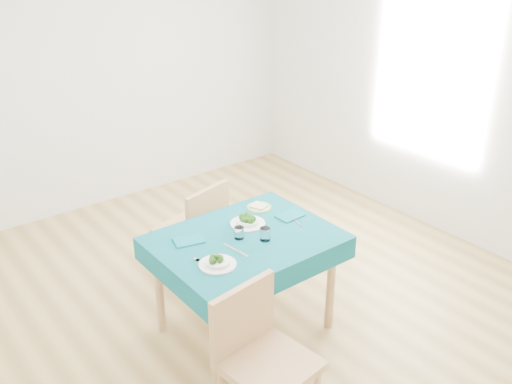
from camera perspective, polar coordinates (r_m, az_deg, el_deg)
room_shell at (r=4.08m, az=-0.00°, el=6.35°), size 4.02×4.52×2.73m
table at (r=4.04m, az=-1.06°, el=-9.23°), size 1.19×0.91×0.76m
chair_near at (r=3.23m, az=1.41°, el=-14.79°), size 0.53×0.57×1.17m
chair_far at (r=4.58m, az=-6.71°, el=-2.21°), size 0.56×0.60×1.14m
bowl_near at (r=3.53m, az=-3.88°, el=-6.84°), size 0.23×0.23×0.07m
bowl_far at (r=3.98m, az=-0.84°, el=-2.78°), size 0.25×0.25×0.07m
fork_near at (r=3.55m, az=-4.89°, el=-7.29°), size 0.07×0.20×0.00m
knife_near at (r=3.69m, az=-2.06°, el=-5.81°), size 0.05×0.23×0.00m
fork_far at (r=3.99m, az=-1.85°, el=-3.31°), size 0.09×0.16×0.00m
knife_far at (r=4.07m, az=3.84°, el=-2.78°), size 0.06×0.22×0.00m
napkin_near at (r=3.82m, az=-6.75°, el=-4.84°), size 0.22×0.18×0.01m
napkin_far at (r=4.11m, az=3.41°, el=-2.40°), size 0.19×0.14×0.01m
tumbler_center at (r=3.81m, az=-1.71°, el=-4.09°), size 0.07×0.07×0.08m
tumbler_side at (r=3.78m, az=0.92°, el=-4.23°), size 0.07×0.07×0.09m
side_plate at (r=4.23m, az=0.32°, el=-1.55°), size 0.18×0.18×0.01m
bread_slice at (r=4.22m, az=0.32°, el=-1.39°), size 0.14×0.14×0.02m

